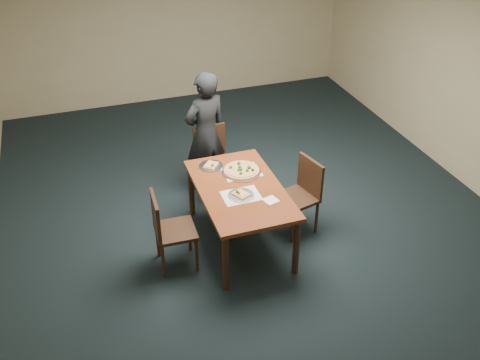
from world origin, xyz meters
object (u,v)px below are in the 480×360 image
object	(u,v)px
dining_table	(240,195)
chair_left	(168,227)
slice_plate_far	(211,166)
slice_plate_near	(241,195)
chair_far	(212,156)
pizza_pan	(241,170)
diner	(206,133)
chair_right	(302,191)

from	to	relation	value
dining_table	chair_left	xyz separation A→B (m)	(-0.85, -0.13, -0.14)
slice_plate_far	slice_plate_near	bearing A→B (deg)	-78.80
chair_far	slice_plate_near	bearing A→B (deg)	-94.17
pizza_pan	slice_plate_near	distance (m)	0.48
chair_left	pizza_pan	bearing A→B (deg)	-63.65
slice_plate_near	diner	bearing A→B (deg)	89.91
slice_plate_near	chair_far	bearing A→B (deg)	87.63
diner	pizza_pan	size ratio (longest dim) A/B	3.62
chair_right	slice_plate_near	size ratio (longest dim) A/B	3.25
pizza_pan	slice_plate_near	world-z (taller)	pizza_pan
dining_table	slice_plate_near	bearing A→B (deg)	-105.21
chair_right	slice_plate_far	world-z (taller)	chair_right
diner	chair_far	bearing A→B (deg)	100.69
diner	slice_plate_far	distance (m)	0.72
chair_left	pizza_pan	world-z (taller)	chair_left
chair_left	diner	bearing A→B (deg)	-28.56
pizza_pan	slice_plate_far	bearing A→B (deg)	142.51
chair_far	dining_table	bearing A→B (deg)	-92.43
dining_table	pizza_pan	xyz separation A→B (m)	(0.12, 0.30, 0.11)
diner	chair_right	bearing A→B (deg)	106.97
chair_right	chair_far	bearing A→B (deg)	-159.46
chair_left	slice_plate_near	size ratio (longest dim) A/B	3.25
slice_plate_near	pizza_pan	bearing A→B (deg)	70.25
chair_right	slice_plate_near	xyz separation A→B (m)	(-0.81, -0.17, 0.25)
chair_far	chair_right	world-z (taller)	same
chair_far	slice_plate_near	world-z (taller)	chair_far
chair_far	pizza_pan	xyz separation A→B (m)	(0.11, -0.83, 0.26)
chair_left	diner	distance (m)	1.61
chair_far	slice_plate_far	size ratio (longest dim) A/B	3.25
dining_table	chair_far	size ratio (longest dim) A/B	1.65
slice_plate_far	chair_right	bearing A→B (deg)	-28.17
dining_table	chair_left	bearing A→B (deg)	-171.10
pizza_pan	chair_far	bearing A→B (deg)	97.47
chair_far	diner	bearing A→B (deg)	115.67
dining_table	diner	distance (m)	1.24
pizza_pan	slice_plate_far	size ratio (longest dim) A/B	1.61
dining_table	slice_plate_near	size ratio (longest dim) A/B	5.36
chair_far	chair_left	distance (m)	1.53
chair_left	pizza_pan	xyz separation A→B (m)	(0.97, 0.43, 0.26)
diner	slice_plate_near	world-z (taller)	diner
dining_table	diner	bearing A→B (deg)	91.79
slice_plate_near	slice_plate_far	size ratio (longest dim) A/B	1.00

